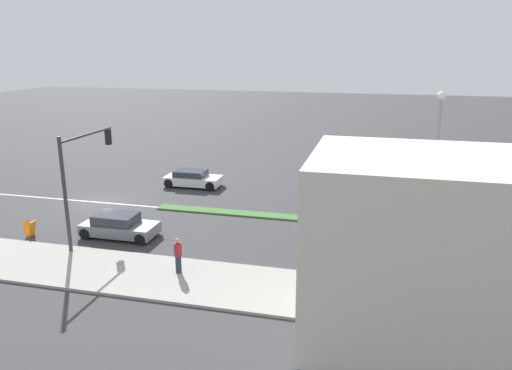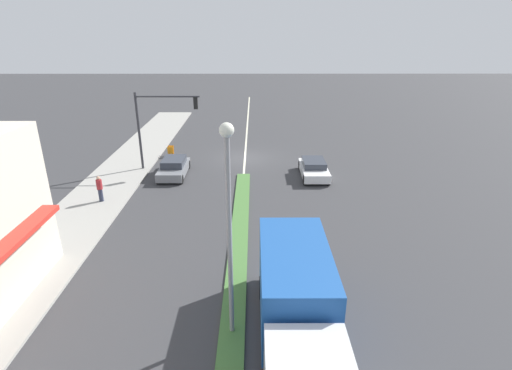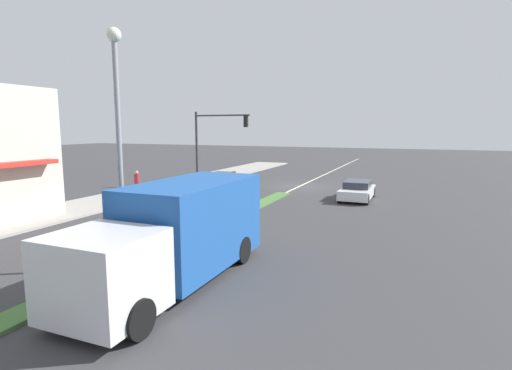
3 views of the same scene
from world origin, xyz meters
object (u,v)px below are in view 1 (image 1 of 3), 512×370
Objects in this scene: delivery_truck at (432,193)px; suv_grey at (119,226)px; pedestrian at (178,255)px; warning_aframe_sign at (30,229)px; street_lamp at (437,144)px; traffic_signal_main at (80,168)px; van_white at (193,179)px.

delivery_truck reaches higher than suv_grey.
pedestrian reaches higher than suv_grey.
warning_aframe_sign is 4.71m from suv_grey.
street_lamp reaches higher than suv_grey.
street_lamp is 14.47m from pedestrian.
traffic_signal_main is 0.76× the size of street_lamp.
van_white is (-5.00, -15.63, -4.20)m from street_lamp.
street_lamp is 17.17m from suv_grey.
street_lamp reaches higher than pedestrian.
street_lamp is 8.80× the size of warning_aframe_sign.
street_lamp reaches higher than warning_aframe_sign.
pedestrian is 0.21× the size of delivery_truck.
suv_grey reaches higher than van_white.
traffic_signal_main is at bearing -7.44° from van_white.
traffic_signal_main is 4.85m from warning_aframe_sign.
warning_aframe_sign is at bearing -104.19° from pedestrian.
delivery_truck is 1.92× the size of suv_grey.
traffic_signal_main is 6.69× the size of warning_aframe_sign.
pedestrian is at bearing 75.81° from warning_aframe_sign.
delivery_truck is 16.11m from van_white.
pedestrian is (8.50, -11.06, -3.82)m from street_lamp.
van_white is at bearing -100.03° from delivery_truck.
street_lamp is 1.87× the size of van_white.
warning_aframe_sign is at bearing -73.32° from street_lamp.
street_lamp is at bearing 107.47° from suv_grey.
pedestrian is 9.70m from warning_aframe_sign.
street_lamp is 1.88× the size of suv_grey.
warning_aframe_sign is (0.00, -3.38, -3.47)m from traffic_signal_main.
suv_grey is (-1.13, 4.57, 0.16)m from warning_aframe_sign.
suv_grey is at bearing -1.48° from van_white.
warning_aframe_sign is at bearing -23.46° from van_white.
suv_grey is at bearing -126.01° from pedestrian.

